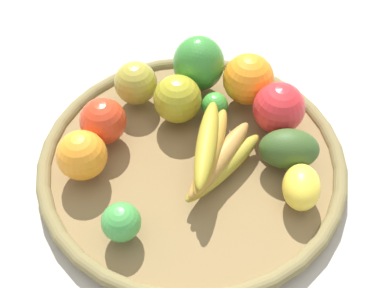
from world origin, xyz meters
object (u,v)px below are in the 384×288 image
(apple_3, at_px, (178,99))
(lime_0, at_px, (215,106))
(orange_0, at_px, (82,155))
(apple_0, at_px, (103,121))
(bell_pepper, at_px, (199,64))
(lime_1, at_px, (121,222))
(apple_1, at_px, (136,83))
(apple_2, at_px, (279,108))
(orange_1, at_px, (248,79))
(banana_bunch, at_px, (216,154))
(lemon_0, at_px, (301,187))
(avocado, at_px, (289,148))

(apple_3, relative_size, lime_0, 1.77)
(orange_0, bearing_deg, apple_0, 168.88)
(apple_0, height_order, bell_pepper, bell_pepper)
(lime_1, height_order, apple_1, apple_1)
(apple_2, relative_size, orange_0, 1.11)
(orange_1, bearing_deg, banana_bunch, -14.07)
(apple_1, distance_m, bell_pepper, 0.10)
(apple_3, xyz_separation_m, lime_1, (0.21, -0.04, -0.01))
(lime_1, xyz_separation_m, apple_2, (-0.21, 0.19, 0.01))
(banana_bunch, height_order, apple_1, apple_1)
(banana_bunch, height_order, lime_0, banana_bunch)
(apple_0, height_order, apple_1, same)
(lime_1, distance_m, lemon_0, 0.23)
(lime_1, xyz_separation_m, bell_pepper, (-0.28, 0.06, 0.02))
(orange_1, xyz_separation_m, lime_0, (0.04, -0.05, -0.02))
(apple_3, height_order, apple_1, apple_3)
(apple_2, height_order, bell_pepper, bell_pepper)
(lime_1, relative_size, avocado, 0.60)
(orange_0, xyz_separation_m, avocado, (-0.05, 0.28, -0.01))
(lime_1, distance_m, bell_pepper, 0.29)
(lemon_0, height_order, orange_0, orange_0)
(apple_2, height_order, apple_1, apple_2)
(avocado, bearing_deg, banana_bunch, -75.45)
(lemon_0, bearing_deg, orange_1, -157.20)
(apple_0, xyz_separation_m, lemon_0, (0.08, 0.28, -0.01))
(apple_2, bearing_deg, lemon_0, 13.53)
(apple_3, height_order, banana_bunch, apple_3)
(apple_2, bearing_deg, bell_pepper, -120.80)
(lemon_0, relative_size, avocado, 0.81)
(lemon_0, height_order, bell_pepper, bell_pepper)
(apple_1, bearing_deg, bell_pepper, 113.82)
(apple_2, bearing_deg, orange_1, -140.31)
(apple_0, bearing_deg, orange_0, -11.12)
(banana_bunch, height_order, orange_0, orange_0)
(apple_1, bearing_deg, lemon_0, 57.05)
(banana_bunch, relative_size, orange_1, 2.00)
(apple_3, bearing_deg, orange_1, 117.19)
(banana_bunch, height_order, orange_1, orange_1)
(apple_0, height_order, orange_1, orange_1)
(apple_0, bearing_deg, apple_1, 160.23)
(apple_3, relative_size, orange_0, 1.06)
(lime_1, height_order, orange_1, orange_1)
(apple_2, relative_size, lemon_0, 1.14)
(apple_2, bearing_deg, orange_0, -65.92)
(lime_1, xyz_separation_m, orange_1, (-0.26, 0.14, 0.01))
(lemon_0, xyz_separation_m, bell_pepper, (-0.20, -0.16, 0.02))
(apple_3, xyz_separation_m, lime_0, (-0.01, 0.05, -0.02))
(orange_1, xyz_separation_m, bell_pepper, (-0.02, -0.08, 0.01))
(apple_3, distance_m, bell_pepper, 0.08)
(lime_1, bearing_deg, avocado, 124.31)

